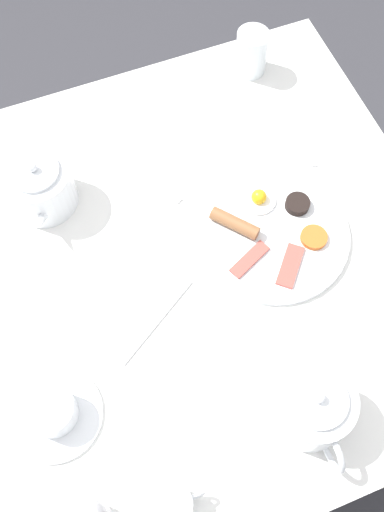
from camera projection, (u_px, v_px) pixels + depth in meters
The scene contains 11 objects.
ground_plane at pixel (192, 369), 1.82m from camera, with size 8.00×8.00×0.00m, color #333338.
table at pixel (192, 278), 1.20m from camera, with size 0.96×0.97×0.78m.
breakfast_plate at pixel (272, 232), 1.14m from camera, with size 0.29×0.29×0.04m.
teapot_near at pixel (40, 185), 1.14m from camera, with size 0.13×0.22×0.12m.
teapot_far at pixel (312, 407), 0.96m from camera, with size 0.13×0.22×0.12m.
teacup_with_saucer_left at pixel (53, 412), 0.98m from camera, with size 0.16×0.16×0.06m.
water_glass_tall at pixel (251, 52), 1.28m from camera, with size 0.07×0.07×0.10m.
creamer_jug at pixel (173, 506), 0.91m from camera, with size 0.09×0.06×0.06m.
fork_by_plate at pixel (312, 129), 1.25m from camera, with size 0.09×0.17×0.00m.
knife_by_plate at pixel (156, 320), 1.07m from camera, with size 0.17×0.12×0.00m.
spoon_for_tea at pixel (153, 181), 1.20m from camera, with size 0.08×0.13×0.00m.
Camera 1 is at (-0.17, -0.45, 1.79)m, focal length 42.00 mm.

